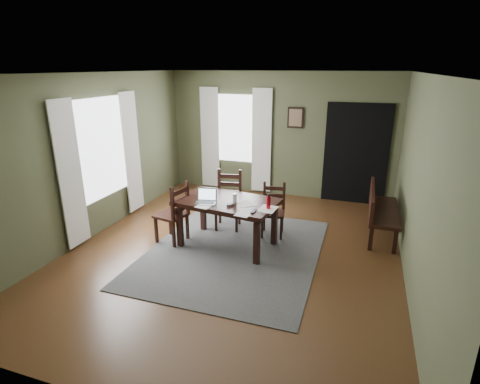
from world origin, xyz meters
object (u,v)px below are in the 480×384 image
(chair_end, at_px, (174,214))
(water_bottle, at_px, (268,202))
(chair_back_left, at_px, (228,200))
(bench, at_px, (379,208))
(dining_table, at_px, (227,206))
(chair_back_right, at_px, (273,210))
(laptop, at_px, (206,199))

(chair_end, distance_m, water_bottle, 1.63)
(chair_back_left, bearing_deg, chair_end, -136.44)
(chair_back_left, height_order, bench, chair_back_left)
(chair_back_left, bearing_deg, dining_table, -81.77)
(chair_back_left, xyz_separation_m, bench, (2.56, 0.48, -0.01))
(chair_end, relative_size, chair_back_right, 1.14)
(chair_back_right, relative_size, bench, 0.61)
(dining_table, distance_m, chair_end, 0.91)
(dining_table, bearing_deg, chair_back_right, 54.72)
(chair_end, height_order, laptop, chair_end)
(chair_back_right, height_order, water_bottle, water_bottle)
(chair_back_left, distance_m, bench, 2.61)
(water_bottle, bearing_deg, laptop, -177.95)
(dining_table, distance_m, water_bottle, 0.75)
(dining_table, relative_size, chair_back_left, 1.60)
(chair_back_right, distance_m, water_bottle, 0.93)
(chair_back_right, height_order, laptop, laptop)
(chair_back_right, distance_m, laptop, 1.27)
(laptop, distance_m, water_bottle, 0.98)
(laptop, bearing_deg, chair_end, 165.53)
(bench, bearing_deg, chair_end, 113.01)
(dining_table, relative_size, chair_back_right, 1.84)
(chair_end, xyz_separation_m, water_bottle, (1.58, 0.00, 0.39))
(chair_end, relative_size, chair_back_left, 0.99)
(laptop, relative_size, water_bottle, 1.55)
(bench, distance_m, water_bottle, 2.14)
(dining_table, height_order, chair_end, chair_end)
(dining_table, distance_m, bench, 2.62)
(dining_table, xyz_separation_m, water_bottle, (0.71, -0.15, 0.20))
(dining_table, relative_size, water_bottle, 7.35)
(dining_table, bearing_deg, water_bottle, -4.92)
(chair_back_right, xyz_separation_m, bench, (1.72, 0.55, 0.06))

